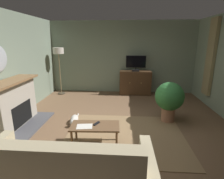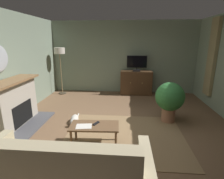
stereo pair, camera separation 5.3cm
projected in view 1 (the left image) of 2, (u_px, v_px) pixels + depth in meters
The scene contains 14 objects.
ground_plane at pixel (119, 129), 4.25m from camera, with size 6.18×7.03×0.04m, color brown.
wall_back at pixel (122, 57), 7.02m from camera, with size 6.18×0.10×2.77m, color gray.
curtain_panel_far at pixel (211, 58), 5.46m from camera, with size 0.10×0.44×2.33m, color #8E7F56.
rug_central at pixel (125, 136), 3.92m from camera, with size 2.57×2.13×0.01m, color #8E704C.
fireplace at pixel (14, 105), 4.26m from camera, with size 0.88×1.59×1.14m.
tv_cabinet at pixel (135, 83), 6.90m from camera, with size 1.19×0.47×0.91m.
television at pixel (136, 63), 6.64m from camera, with size 0.74×0.20×0.59m.
coffee_table at pixel (95, 128), 3.49m from camera, with size 0.97×0.52×0.43m.
tv_remote at pixel (97, 123), 3.52m from camera, with size 0.17×0.05×0.02m, color black.
folded_newspaper at pixel (84, 126), 3.42m from camera, with size 0.30×0.22×0.01m, color silver.
sofa_floral at pixel (66, 176), 2.31m from camera, with size 2.25×0.91×0.96m.
potted_plant_small_fern_corner at pixel (169, 98), 4.50m from camera, with size 0.72×0.72×1.03m.
cat at pixel (74, 120), 4.50m from camera, with size 0.24×0.73×0.21m.
floor_lamp at pixel (59, 55), 6.64m from camera, with size 0.39×0.39×1.78m.
Camera 1 is at (0.11, -3.85, 2.03)m, focal length 28.60 mm.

